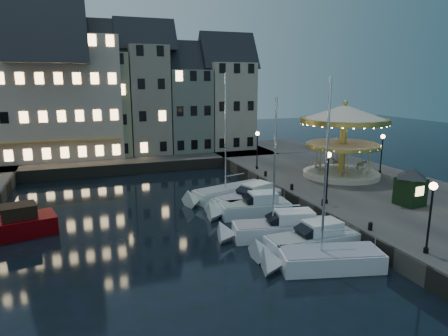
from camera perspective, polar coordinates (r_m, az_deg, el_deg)
name	(u,v)px	position (r m, az deg, el deg)	size (l,w,h in m)	color
ground	(248,234)	(29.45, 3.44, -9.42)	(160.00, 160.00, 0.00)	black
quay_east	(356,188)	(41.10, 18.34, -2.73)	(16.00, 56.00, 1.30)	#474442
quay_north	(108,161)	(54.17, -16.29, 0.97)	(44.00, 12.00, 1.30)	#474442
quaywall_e	(283,196)	(36.83, 8.42, -3.95)	(0.15, 44.00, 1.30)	#47423A
quaywall_n	(129,169)	(48.46, -13.47, -0.19)	(48.00, 0.15, 1.30)	#47423A
streetlamp_a	(431,207)	(25.13, 27.47, -5.02)	(0.44, 0.44, 4.17)	black
streetlamp_b	(328,170)	(32.46, 14.61, -0.31)	(0.44, 0.44, 4.17)	black
streetlamp_c	(257,145)	(44.06, 4.77, 3.34)	(0.44, 0.44, 4.17)	black
streetlamp_d	(382,148)	(44.75, 21.64, 2.64)	(0.44, 0.44, 4.17)	black
bollard_a	(370,226)	(28.19, 20.19, -7.73)	(0.30, 0.30, 0.57)	black
bollard_b	(323,202)	(32.34, 13.99, -4.75)	(0.30, 0.30, 0.57)	black
bollard_c	(292,186)	(36.43, 9.67, -2.62)	(0.30, 0.30, 0.57)	black
bollard_d	(266,173)	(41.16, 5.95, -0.76)	(0.30, 0.30, 0.57)	black
townhouse_na	(5,107)	(55.89, -28.81, 7.66)	(5.50, 8.00, 12.80)	slate
townhouse_nb	(53,102)	(55.27, -23.24, 8.67)	(6.16, 8.00, 13.80)	slate
townhouse_nc	(103,97)	(55.23, -16.94, 9.65)	(6.82, 8.00, 14.80)	gray
townhouse_nd	(147,93)	(55.80, -10.98, 10.49)	(5.50, 8.00, 15.80)	gray
townhouse_ne	(186,103)	(56.95, -5.42, 9.18)	(6.16, 8.00, 12.80)	slate
townhouse_nf	(227,99)	(58.71, 0.38, 9.82)	(6.82, 8.00, 13.80)	#AA9F8A
hotel_corner	(52,90)	(55.22, -23.32, 10.22)	(17.60, 9.00, 16.80)	beige
motorboat_a	(321,260)	(24.87, 13.70, -12.70)	(7.14, 3.77, 11.79)	silver
motorboat_b	(307,242)	(26.91, 11.71, -10.37)	(7.27, 2.23, 2.15)	silver
motorboat_c	(277,229)	(28.75, 7.56, -8.62)	(8.09, 3.44, 10.69)	silver
motorboat_d	(250,208)	(33.02, 3.73, -5.79)	(6.81, 2.75, 2.15)	silver
motorboat_e	(247,200)	(35.34, 3.24, -4.55)	(7.56, 4.46, 2.15)	white
motorboat_f	(227,194)	(37.56, 0.42, -3.68)	(8.63, 4.38, 11.51)	silver
carousel	(344,127)	(41.89, 16.77, 5.64)	(8.81, 8.81, 7.71)	beige
ticket_kiosk	(411,180)	(34.45, 25.20, -1.57)	(2.89, 2.89, 3.39)	black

